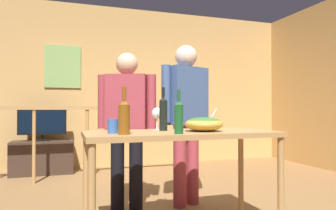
{
  "coord_description": "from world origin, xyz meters",
  "views": [
    {
      "loc": [
        -1.03,
        -2.75,
        0.99
      ],
      "look_at": [
        -0.16,
        -0.12,
        1.02
      ],
      "focal_mm": 33.2,
      "sensor_mm": 36.0,
      "label": 1
    }
  ],
  "objects_px": {
    "wine_bottle_dark": "(163,113)",
    "mug_blue": "(113,126)",
    "wine_bottle_green": "(179,116)",
    "salad_bowl": "(204,123)",
    "tv_console": "(42,157)",
    "wine_bottle_amber": "(124,116)",
    "wine_glass": "(157,114)",
    "framed_picture": "(63,67)",
    "flat_screen_tv": "(42,121)",
    "serving_table": "(181,142)",
    "person_standing_left": "(127,119)",
    "stair_railing": "(101,130)",
    "person_standing_right": "(186,110)"
  },
  "relations": [
    {
      "from": "person_standing_left",
      "to": "stair_railing",
      "type": "bearing_deg",
      "value": -64.95
    },
    {
      "from": "flat_screen_tv",
      "to": "wine_bottle_green",
      "type": "relative_size",
      "value": 2.23
    },
    {
      "from": "salad_bowl",
      "to": "wine_glass",
      "type": "bearing_deg",
      "value": 138.08
    },
    {
      "from": "wine_bottle_amber",
      "to": "flat_screen_tv",
      "type": "bearing_deg",
      "value": 103.69
    },
    {
      "from": "mug_blue",
      "to": "framed_picture",
      "type": "bearing_deg",
      "value": 96.82
    },
    {
      "from": "wine_bottle_green",
      "to": "mug_blue",
      "type": "relative_size",
      "value": 2.81
    },
    {
      "from": "serving_table",
      "to": "person_standing_left",
      "type": "height_order",
      "value": "person_standing_left"
    },
    {
      "from": "wine_bottle_dark",
      "to": "stair_railing",
      "type": "bearing_deg",
      "value": 97.64
    },
    {
      "from": "framed_picture",
      "to": "wine_glass",
      "type": "bearing_deg",
      "value": -74.78
    },
    {
      "from": "flat_screen_tv",
      "to": "mug_blue",
      "type": "bearing_deg",
      "value": -76.79
    },
    {
      "from": "framed_picture",
      "to": "stair_railing",
      "type": "bearing_deg",
      "value": -60.53
    },
    {
      "from": "stair_railing",
      "to": "wine_bottle_green",
      "type": "xyz_separation_m",
      "value": [
        0.29,
        -2.4,
        0.25
      ]
    },
    {
      "from": "tv_console",
      "to": "serving_table",
      "type": "bearing_deg",
      "value": -66.77
    },
    {
      "from": "mug_blue",
      "to": "wine_bottle_dark",
      "type": "bearing_deg",
      "value": 19.99
    },
    {
      "from": "tv_console",
      "to": "person_standing_left",
      "type": "bearing_deg",
      "value": -67.14
    },
    {
      "from": "serving_table",
      "to": "mug_blue",
      "type": "distance_m",
      "value": 0.56
    },
    {
      "from": "framed_picture",
      "to": "person_standing_right",
      "type": "xyz_separation_m",
      "value": [
        1.23,
        -2.43,
        -0.71
      ]
    },
    {
      "from": "wine_bottle_green",
      "to": "wine_bottle_amber",
      "type": "relative_size",
      "value": 0.95
    },
    {
      "from": "stair_railing",
      "to": "person_standing_left",
      "type": "distance_m",
      "value": 1.51
    },
    {
      "from": "mug_blue",
      "to": "tv_console",
      "type": "bearing_deg",
      "value": 103.07
    },
    {
      "from": "tv_console",
      "to": "wine_bottle_dark",
      "type": "height_order",
      "value": "wine_bottle_dark"
    },
    {
      "from": "wine_bottle_green",
      "to": "stair_railing",
      "type": "bearing_deg",
      "value": 96.77
    },
    {
      "from": "tv_console",
      "to": "serving_table",
      "type": "height_order",
      "value": "serving_table"
    },
    {
      "from": "wine_bottle_green",
      "to": "mug_blue",
      "type": "xyz_separation_m",
      "value": [
        -0.44,
        0.18,
        -0.07
      ]
    },
    {
      "from": "person_standing_right",
      "to": "serving_table",
      "type": "bearing_deg",
      "value": 43.82
    },
    {
      "from": "salad_bowl",
      "to": "wine_bottle_green",
      "type": "distance_m",
      "value": 0.34
    },
    {
      "from": "stair_railing",
      "to": "person_standing_right",
      "type": "relative_size",
      "value": 2.13
    },
    {
      "from": "framed_picture",
      "to": "flat_screen_tv",
      "type": "bearing_deg",
      "value": -131.76
    },
    {
      "from": "wine_bottle_amber",
      "to": "framed_picture",
      "type": "bearing_deg",
      "value": 97.53
    },
    {
      "from": "tv_console",
      "to": "person_standing_left",
      "type": "xyz_separation_m",
      "value": [
        0.9,
        -2.14,
        0.64
      ]
    },
    {
      "from": "wine_bottle_dark",
      "to": "wine_bottle_green",
      "type": "bearing_deg",
      "value": -88.57
    },
    {
      "from": "tv_console",
      "to": "wine_bottle_amber",
      "type": "height_order",
      "value": "wine_bottle_amber"
    },
    {
      "from": "wine_bottle_amber",
      "to": "mug_blue",
      "type": "distance_m",
      "value": 0.16
    },
    {
      "from": "serving_table",
      "to": "salad_bowl",
      "type": "relative_size",
      "value": 4.93
    },
    {
      "from": "tv_console",
      "to": "wine_glass",
      "type": "height_order",
      "value": "wine_glass"
    },
    {
      "from": "mug_blue",
      "to": "wine_bottle_green",
      "type": "bearing_deg",
      "value": -22.92
    },
    {
      "from": "wine_bottle_dark",
      "to": "person_standing_right",
      "type": "xyz_separation_m",
      "value": [
        0.42,
        0.57,
        0.03
      ]
    },
    {
      "from": "flat_screen_tv",
      "to": "salad_bowl",
      "type": "bearing_deg",
      "value": -64.07
    },
    {
      "from": "salad_bowl",
      "to": "mug_blue",
      "type": "xyz_separation_m",
      "value": [
        -0.71,
        0.0,
        -0.01
      ]
    },
    {
      "from": "tv_console",
      "to": "wine_bottle_green",
      "type": "xyz_separation_m",
      "value": [
        1.1,
        -3.05,
        0.69
      ]
    },
    {
      "from": "framed_picture",
      "to": "wine_bottle_amber",
      "type": "bearing_deg",
      "value": -82.47
    },
    {
      "from": "person_standing_left",
      "to": "framed_picture",
      "type": "bearing_deg",
      "value": -54.02
    },
    {
      "from": "wine_bottle_green",
      "to": "salad_bowl",
      "type": "bearing_deg",
      "value": 33.01
    },
    {
      "from": "wine_bottle_dark",
      "to": "mug_blue",
      "type": "bearing_deg",
      "value": -160.01
    },
    {
      "from": "wine_bottle_green",
      "to": "wine_bottle_dark",
      "type": "bearing_deg",
      "value": 91.43
    },
    {
      "from": "flat_screen_tv",
      "to": "wine_bottle_amber",
      "type": "xyz_separation_m",
      "value": [
        0.72,
        -2.96,
        0.13
      ]
    },
    {
      "from": "flat_screen_tv",
      "to": "person_standing_right",
      "type": "distance_m",
      "value": 2.6
    },
    {
      "from": "person_standing_right",
      "to": "stair_railing",
      "type": "bearing_deg",
      "value": -86.62
    },
    {
      "from": "wine_bottle_dark",
      "to": "wine_bottle_green",
      "type": "xyz_separation_m",
      "value": [
        0.01,
        -0.34,
        -0.02
      ]
    },
    {
      "from": "salad_bowl",
      "to": "person_standing_left",
      "type": "xyz_separation_m",
      "value": [
        -0.48,
        0.73,
        0.02
      ]
    }
  ]
}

